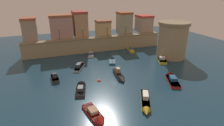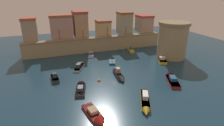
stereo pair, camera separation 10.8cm
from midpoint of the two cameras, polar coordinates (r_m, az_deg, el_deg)
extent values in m
plane|color=#19384C|center=(42.26, 1.44, -3.11)|extent=(100.49, 100.49, 0.00)
cube|color=#9E8966|center=(57.54, -5.00, 5.82)|extent=(43.40, 2.20, 4.26)
cube|color=#817053|center=(56.98, -5.08, 8.00)|extent=(43.40, 2.50, 0.24)
cube|color=gray|center=(58.03, -24.59, 9.30)|extent=(3.93, 4.33, 5.96)
cube|color=#A04B34|center=(57.53, -25.11, 12.52)|extent=(4.09, 4.50, 0.70)
cube|color=tan|center=(58.34, -15.90, 10.70)|extent=(6.32, 5.20, 6.42)
cube|color=brown|center=(57.83, -16.26, 14.16)|extent=(6.57, 5.40, 0.70)
cube|color=tan|center=(59.30, -10.12, 11.72)|extent=(4.07, 5.85, 7.21)
cube|color=#A33D37|center=(58.78, -10.38, 15.52)|extent=(4.23, 6.08, 0.70)
cube|color=tan|center=(60.32, -2.90, 10.74)|extent=(4.38, 3.96, 4.21)
cube|color=brown|center=(59.91, -2.94, 13.04)|extent=(4.56, 4.11, 0.70)
cube|color=gray|center=(63.07, 3.83, 12.24)|extent=(4.25, 4.64, 6.49)
cube|color=brown|center=(62.59, 3.91, 15.50)|extent=(4.42, 4.83, 0.70)
cube|color=tan|center=(67.06, 9.97, 11.91)|extent=(4.55, 5.53, 5.07)
cube|color=#AF3931|center=(66.65, 10.13, 14.36)|extent=(4.73, 5.75, 0.70)
cylinder|color=#9E8966|center=(53.88, 18.43, 6.48)|extent=(7.87, 7.87, 9.28)
cylinder|color=#867556|center=(52.89, 19.07, 11.74)|extent=(8.50, 8.50, 0.80)
cylinder|color=black|center=(54.91, -16.34, 8.66)|extent=(0.12, 0.12, 3.40)
sphere|color=#F9D172|center=(54.55, -16.54, 10.55)|extent=(0.32, 0.32, 0.32)
cylinder|color=black|center=(55.77, -9.23, 9.13)|extent=(0.12, 0.12, 2.83)
sphere|color=#F9D172|center=(55.47, -9.33, 10.71)|extent=(0.32, 0.32, 0.32)
cylinder|color=black|center=(57.65, -1.54, 9.88)|extent=(0.12, 0.12, 2.99)
sphere|color=#F9D172|center=(57.34, -1.56, 11.49)|extent=(0.32, 0.32, 0.32)
cylinder|color=black|center=(59.91, 4.35, 10.27)|extent=(0.12, 0.12, 3.00)
sphere|color=#F9D172|center=(59.62, 4.40, 11.83)|extent=(0.32, 0.32, 0.32)
cube|color=gold|center=(58.08, 5.92, 4.04)|extent=(2.10, 4.91, 0.57)
cone|color=gold|center=(60.85, 5.20, 4.88)|extent=(1.41, 1.53, 1.18)
cube|color=olive|center=(58.01, 5.93, 4.27)|extent=(2.14, 5.01, 0.08)
cube|color=navy|center=(58.34, 5.83, 4.69)|extent=(1.05, 1.84, 0.54)
cylinder|color=#B2B2B7|center=(58.10, 5.87, 5.27)|extent=(0.08, 0.08, 1.80)
cube|color=#333338|center=(35.05, -9.95, -8.53)|extent=(2.83, 4.90, 0.50)
cone|color=#333338|center=(37.59, -9.66, -6.32)|extent=(1.93, 1.66, 1.66)
cube|color=black|center=(34.95, -9.97, -8.23)|extent=(2.89, 5.00, 0.08)
cube|color=#333842|center=(34.61, -10.03, -7.85)|extent=(1.33, 1.74, 0.65)
cube|color=#99B7C6|center=(35.27, -9.95, -7.19)|extent=(0.87, 0.28, 0.39)
cube|color=#195689|center=(48.20, 0.00, 0.39)|extent=(2.69, 3.96, 0.48)
cone|color=#195689|center=(50.34, -0.02, 1.33)|extent=(1.74, 1.46, 1.49)
cube|color=#0D293C|center=(48.13, 0.00, 0.61)|extent=(2.74, 4.04, 0.08)
cylinder|color=#B2B2B7|center=(47.49, 0.01, 1.61)|extent=(0.08, 0.08, 1.93)
cube|color=gold|center=(32.04, 10.36, -11.34)|extent=(3.74, 5.70, 0.82)
cone|color=gold|center=(29.15, 10.73, -15.06)|extent=(1.75, 1.82, 1.26)
cube|color=brown|center=(31.84, 10.41, -10.77)|extent=(3.82, 5.82, 0.08)
cube|color=silver|center=(31.79, 10.44, -9.94)|extent=(1.80, 2.38, 0.76)
cube|color=gold|center=(50.09, 15.51, 0.58)|extent=(2.90, 3.74, 0.77)
cone|color=gold|center=(51.97, 15.00, 1.40)|extent=(1.95, 1.49, 1.74)
cube|color=#504E12|center=(49.97, 15.54, 0.95)|extent=(2.96, 3.81, 0.08)
cube|color=silver|center=(50.14, 15.51, 1.52)|extent=(1.68, 1.52, 0.73)
cube|color=#99B7C6|center=(50.63, 15.37, 1.77)|extent=(1.17, 0.50, 0.44)
cube|color=silver|center=(45.23, -10.35, -1.40)|extent=(3.51, 5.13, 0.53)
cone|color=silver|center=(48.03, -9.29, 0.05)|extent=(1.84, 1.86, 1.36)
cube|color=slate|center=(45.15, -10.37, -1.14)|extent=(3.58, 5.23, 0.08)
cube|color=#333842|center=(44.60, -10.56, -0.74)|extent=(1.67, 2.09, 0.93)
cube|color=#99B7C6|center=(45.41, -10.22, -0.24)|extent=(0.78, 0.43, 0.56)
cube|color=red|center=(39.78, 18.59, -5.55)|extent=(3.85, 5.75, 0.52)
cone|color=red|center=(42.72, 17.50, -3.50)|extent=(2.17, 1.98, 1.76)
cube|color=#5E0E0A|center=(39.69, 18.63, -5.26)|extent=(3.93, 5.86, 0.08)
cube|color=navy|center=(39.71, 18.62, -4.60)|extent=(1.89, 2.30, 0.72)
cube|color=white|center=(53.49, -6.81, 2.49)|extent=(2.29, 3.48, 0.63)
cone|color=white|center=(55.39, -6.84, 3.16)|extent=(1.70, 1.21, 1.54)
cube|color=#50547E|center=(53.40, -6.82, 2.77)|extent=(2.33, 3.55, 0.08)
cube|color=#333338|center=(40.62, 1.91, -3.58)|extent=(1.79, 5.26, 0.77)
cone|color=#333338|center=(37.85, 3.26, -5.58)|extent=(1.36, 1.51, 1.22)
cube|color=black|center=(40.48, 1.91, -3.13)|extent=(1.82, 5.37, 0.08)
cube|color=olive|center=(40.45, 1.84, -2.30)|extent=(0.93, 1.27, 1.02)
cube|color=#333338|center=(40.53, -17.63, -4.75)|extent=(1.63, 3.55, 0.73)
cone|color=#333338|center=(42.48, -18.08, -3.57)|extent=(1.33, 1.08, 1.25)
cube|color=black|center=(40.39, -17.69, -4.33)|extent=(1.67, 3.62, 0.08)
cube|color=#333842|center=(39.99, -17.73, -3.75)|extent=(0.92, 0.89, 1.01)
cube|color=red|center=(29.12, -6.24, -15.24)|extent=(2.59, 4.94, 0.47)
cone|color=red|center=(27.01, -3.45, -18.53)|extent=(1.86, 1.60, 1.64)
cube|color=maroon|center=(29.00, -6.26, -14.93)|extent=(2.64, 5.04, 0.08)
cube|color=olive|center=(28.69, -6.12, -14.64)|extent=(1.57, 1.86, 0.52)
cube|color=#99B7C6|center=(28.07, -5.39, -15.47)|extent=(1.14, 0.28, 0.31)
sphere|color=#EA4C19|center=(38.54, -4.21, -5.73)|extent=(0.74, 0.74, 0.74)
camera|label=1|loc=(0.05, -90.07, -0.03)|focal=28.94mm
camera|label=2|loc=(0.05, 89.93, 0.03)|focal=28.94mm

